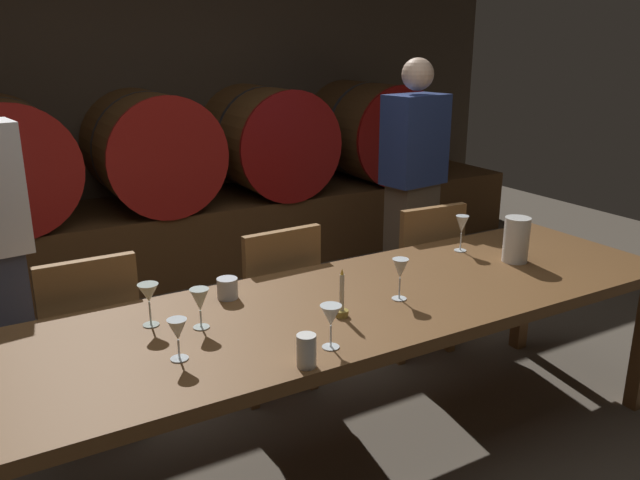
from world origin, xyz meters
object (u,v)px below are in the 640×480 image
object	(u,v)px
wine_barrel_center	(150,150)
wine_barrel_far_right	(369,131)
wine_glass_left	(178,331)
wine_glass_center_right	(331,317)
pitcher	(516,240)
wine_glass_far_right	(462,226)
guest_right	(413,187)
cup_left	(306,351)
wine_glass_far_left	(149,294)
chair_center	(273,301)
wine_glass_center_left	(200,301)
chair_right	(419,270)
candle_center	(342,304)
cup_right	(227,288)
chair_left	(89,338)
wine_barrel_left	(4,162)
wine_barrel_right	(266,140)
wine_glass_right	(400,270)

from	to	relation	value
wine_barrel_center	wine_barrel_far_right	world-z (taller)	same
wine_glass_left	wine_glass_center_right	size ratio (longest dim) A/B	0.92
pitcher	wine_glass_far_right	bearing A→B (deg)	115.17
guest_right	cup_left	bearing A→B (deg)	35.38
wine_barrel_center	wine_glass_far_left	distance (m)	2.61
chair_center	wine_glass_center_left	world-z (taller)	chair_center
pitcher	chair_right	bearing A→B (deg)	94.15
pitcher	wine_glass_center_right	world-z (taller)	pitcher
chair_center	candle_center	bearing A→B (deg)	81.22
guest_right	cup_right	distance (m)	1.85
chair_left	cup_right	size ratio (longest dim) A/B	10.48
wine_glass_center_left	wine_glass_far_right	xyz separation A→B (m)	(1.41, 0.19, 0.03)
chair_right	wine_glass_far_left	xyz separation A→B (m)	(-1.63, -0.47, 0.36)
pitcher	cup_left	xyz separation A→B (m)	(-1.34, -0.39, -0.05)
wine_glass_center_right	wine_barrel_left	bearing A→B (deg)	103.30
wine_barrel_right	cup_right	bearing A→B (deg)	-119.06
wine_glass_center_left	wine_glass_right	size ratio (longest dim) A/B	0.88
chair_center	wine_glass_far_right	world-z (taller)	wine_glass_far_right
wine_glass_center_left	wine_glass_far_right	world-z (taller)	wine_glass_far_right
cup_left	candle_center	bearing A→B (deg)	41.73
chair_center	cup_right	xyz separation A→B (m)	(-0.39, -0.39, 0.28)
guest_right	wine_glass_center_left	bearing A→B (deg)	23.08
wine_glass_center_left	wine_glass_right	distance (m)	0.79
wine_barrel_center	cup_right	size ratio (longest dim) A/B	11.24
wine_glass_far_right	cup_left	xyz separation A→B (m)	(-1.23, -0.64, -0.07)
wine_glass_right	wine_barrel_far_right	bearing A→B (deg)	57.71
wine_glass_far_left	cup_right	xyz separation A→B (m)	(0.34, 0.10, -0.08)
wine_glass_center_right	wine_glass_far_right	world-z (taller)	wine_glass_far_right
wine_barrel_center	wine_glass_far_left	bearing A→B (deg)	-106.52
wine_barrel_left	cup_right	world-z (taller)	wine_barrel_left
wine_glass_center_left	wine_glass_center_right	bearing A→B (deg)	-49.02
wine_barrel_left	wine_glass_far_left	world-z (taller)	wine_barrel_left
cup_right	cup_left	bearing A→B (deg)	-90.25
wine_barrel_left	wine_barrel_center	world-z (taller)	same
candle_center	wine_glass_center_right	xyz separation A→B (m)	(-0.17, -0.20, 0.06)
wine_barrel_right	guest_right	size ratio (longest dim) A/B	0.58
wine_glass_far_right	cup_right	distance (m)	1.23
guest_right	pitcher	bearing A→B (deg)	67.81
wine_barrel_right	chair_center	bearing A→B (deg)	-115.15
wine_glass_left	wine_glass_center_right	bearing A→B (deg)	-20.87
wine_barrel_left	wine_glass_right	size ratio (longest dim) A/B	5.54
wine_barrel_center	wine_glass_right	size ratio (longest dim) A/B	5.54
guest_right	wine_glass_far_left	size ratio (longest dim) A/B	10.08
candle_center	wine_glass_left	xyz separation A→B (m)	(-0.64, -0.02, 0.05)
pitcher	wine_barrel_far_right	bearing A→B (deg)	69.51
wine_barrel_right	pitcher	xyz separation A→B (m)	(0.01, -2.66, -0.12)
wine_barrel_far_right	candle_center	distance (m)	3.45
cup_right	wine_barrel_right	bearing A→B (deg)	60.94
wine_barrel_center	cup_left	bearing A→B (deg)	-97.49
wine_barrel_center	guest_right	size ratio (longest dim) A/B	0.58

